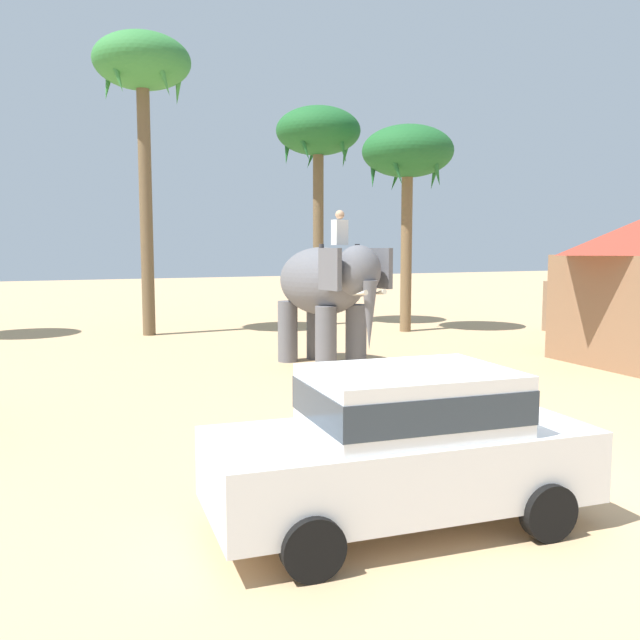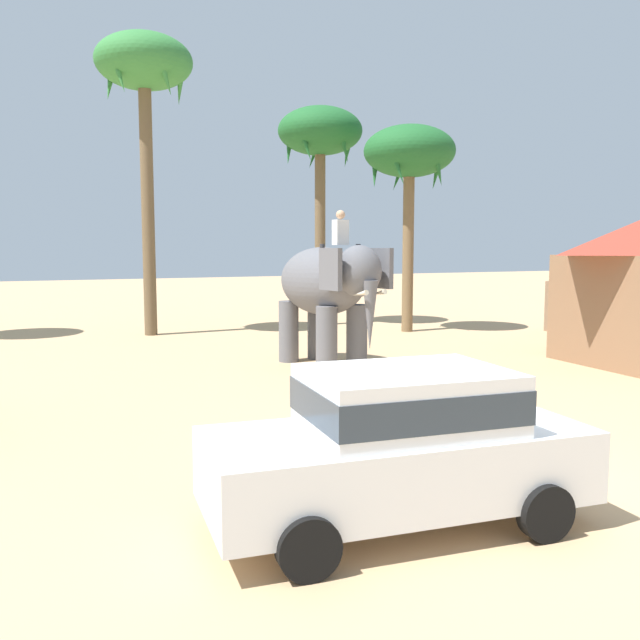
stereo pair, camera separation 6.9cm
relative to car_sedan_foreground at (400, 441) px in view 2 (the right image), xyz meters
name	(u,v)px [view 2 (the right image)]	position (x,y,z in m)	size (l,w,h in m)	color
ground_plane	(469,496)	(1.23, 0.36, -0.93)	(120.00, 120.00, 0.00)	tan
car_sedan_foreground	(400,441)	(0.00, 0.00, 0.00)	(4.27, 2.24, 1.70)	white
elephant_with_mahout	(327,288)	(3.63, 9.14, 1.06)	(1.95, 3.96, 3.88)	slate
palm_tree_behind_elephant	(144,73)	(0.92, 17.33, 7.79)	(3.20, 3.20, 10.01)	brown
palm_tree_near_hut	(409,156)	(9.41, 14.37, 5.23)	(3.20, 3.20, 7.24)	brown
palm_tree_far_back	(320,137)	(7.49, 17.57, 6.20)	(3.20, 3.20, 8.28)	brown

